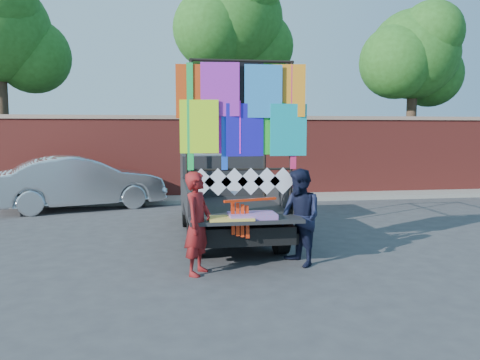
{
  "coord_description": "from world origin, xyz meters",
  "views": [
    {
      "loc": [
        -1.36,
        -7.83,
        2.13
      ],
      "look_at": [
        -0.16,
        -0.21,
        1.32
      ],
      "focal_mm": 35.0,
      "sensor_mm": 36.0,
      "label": 1
    }
  ],
  "objects": [
    {
      "name": "man",
      "position": [
        0.71,
        -0.79,
        0.77
      ],
      "size": [
        0.78,
        0.89,
        1.54
      ],
      "primitive_type": "imported",
      "rotation": [
        0.0,
        0.0,
        -1.27
      ],
      "color": "black",
      "rests_on": "ground"
    },
    {
      "name": "streamer_bundle",
      "position": [
        -0.2,
        -0.91,
        0.91
      ],
      "size": [
        0.85,
        0.27,
        0.6
      ],
      "color": "red",
      "rests_on": "ground"
    },
    {
      "name": "curb",
      "position": [
        0.0,
        6.3,
        0.06
      ],
      "size": [
        30.0,
        1.2,
        0.12
      ],
      "primitive_type": "cube",
      "color": "gray",
      "rests_on": "ground"
    },
    {
      "name": "woman",
      "position": [
        -0.92,
        -1.01,
        0.77
      ],
      "size": [
        0.58,
        0.66,
        1.53
      ],
      "primitive_type": "imported",
      "rotation": [
        0.0,
        0.0,
        1.12
      ],
      "color": "maroon",
      "rests_on": "ground"
    },
    {
      "name": "tree_mid",
      "position": [
        1.02,
        8.12,
        5.7
      ],
      "size": [
        4.2,
        3.3,
        7.73
      ],
      "color": "#38281C",
      "rests_on": "ground"
    },
    {
      "name": "brick_wall",
      "position": [
        0.0,
        7.0,
        1.33
      ],
      "size": [
        30.0,
        0.45,
        2.61
      ],
      "color": "maroon",
      "rests_on": "ground"
    },
    {
      "name": "ground",
      "position": [
        0.0,
        0.0,
        0.0
      ],
      "size": [
        90.0,
        90.0,
        0.0
      ],
      "primitive_type": "plane",
      "color": "#38383A",
      "rests_on": "ground"
    },
    {
      "name": "sedan",
      "position": [
        -3.67,
        5.41,
        0.72
      ],
      "size": [
        4.65,
        2.76,
        1.45
      ],
      "primitive_type": "imported",
      "rotation": [
        0.0,
        0.0,
        1.87
      ],
      "color": "silver",
      "rests_on": "ground"
    },
    {
      "name": "pickup_truck",
      "position": [
        -0.17,
        1.95,
        0.82
      ],
      "size": [
        2.04,
        5.13,
        3.23
      ],
      "color": "black",
      "rests_on": "ground"
    },
    {
      "name": "tree_right",
      "position": [
        7.52,
        8.12,
        4.75
      ],
      "size": [
        4.2,
        3.3,
        6.62
      ],
      "color": "#38281C",
      "rests_on": "ground"
    }
  ]
}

